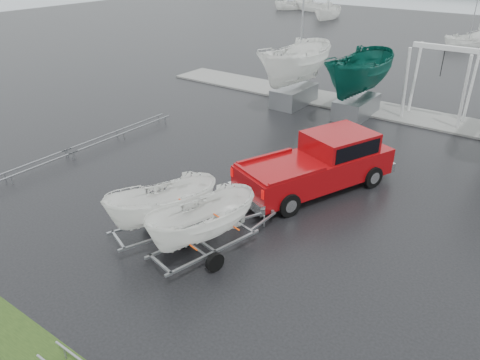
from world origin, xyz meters
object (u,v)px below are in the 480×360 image
pickup_truck (323,161)px  trailer_parked (202,188)px  trailer_hitched (160,173)px  boat_hoist (441,73)px

pickup_truck → trailer_parked: 6.56m
trailer_hitched → trailer_parked: size_ratio=0.99×
pickup_truck → trailer_hitched: bearing=-90.0°
pickup_truck → trailer_hitched: (-2.55, -6.35, 1.26)m
trailer_parked → pickup_truck: bearing=96.0°
pickup_truck → trailer_hitched: size_ratio=1.58×
boat_hoist → trailer_parked: bearing=-97.1°
trailer_parked → boat_hoist: trailer_parked is taller
pickup_truck → trailer_parked: bearing=-75.4°
trailer_hitched → trailer_parked: trailer_parked is taller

